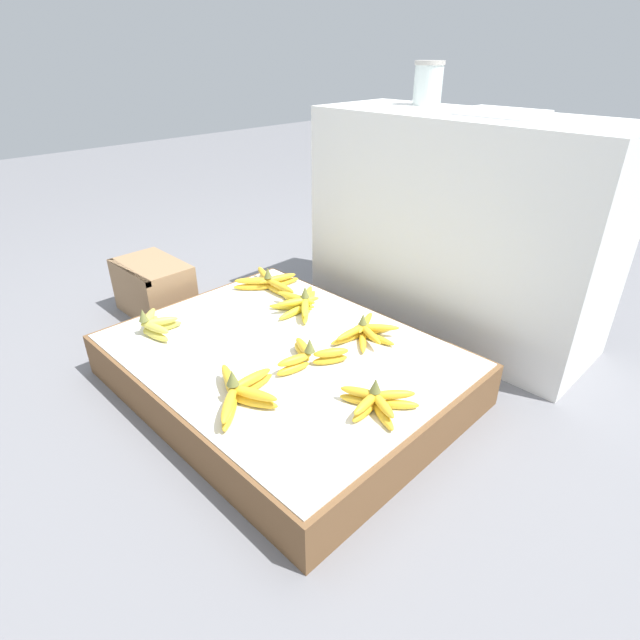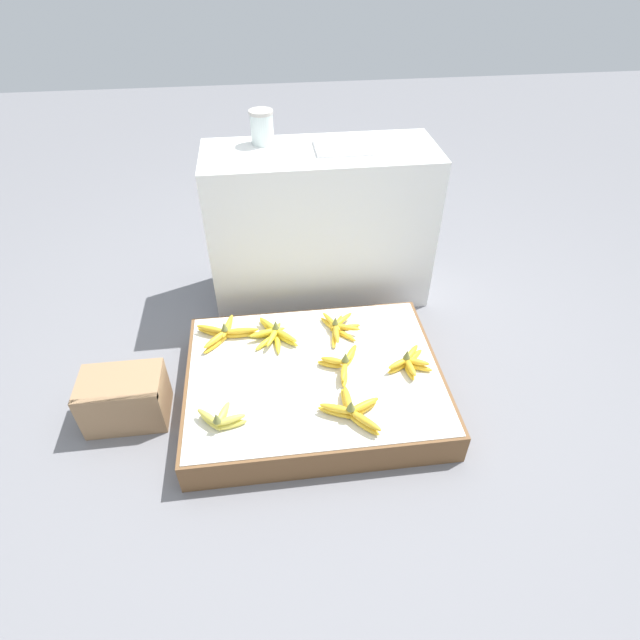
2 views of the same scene
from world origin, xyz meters
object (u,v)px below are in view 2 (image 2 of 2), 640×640
at_px(wooden_crate, 125,399).
at_px(banana_bunch_back_midleft, 273,334).
at_px(banana_bunch_back_midright, 338,327).
at_px(banana_bunch_back_left, 225,332).
at_px(glass_jar, 262,127).
at_px(banana_bunch_middle_midright, 342,363).
at_px(banana_bunch_front_left, 221,419).
at_px(banana_bunch_middle_right, 409,363).
at_px(foam_tray_white, 343,147).
at_px(banana_bunch_front_midright, 353,410).

distance_m(wooden_crate, banana_bunch_back_midleft, 0.69).
height_order(banana_bunch_back_midleft, banana_bunch_back_midright, banana_bunch_back_midleft).
xyz_separation_m(banana_bunch_back_left, glass_jar, (0.25, 0.63, 0.71)).
distance_m(wooden_crate, banana_bunch_middle_midright, 0.93).
relative_size(banana_bunch_front_left, banana_bunch_back_midleft, 0.77).
relative_size(banana_bunch_middle_right, foam_tray_white, 0.78).
height_order(banana_bunch_middle_midright, foam_tray_white, foam_tray_white).
bearing_deg(banana_bunch_middle_right, banana_bunch_front_left, -165.41).
bearing_deg(banana_bunch_front_midright, banana_bunch_back_left, 133.87).
relative_size(banana_bunch_front_left, glass_jar, 1.29).
bearing_deg(banana_bunch_back_midleft, banana_bunch_back_midright, 2.16).
xyz_separation_m(glass_jar, foam_tray_white, (0.37, -0.11, -0.07)).
bearing_deg(banana_bunch_middle_midright, banana_bunch_back_midleft, 140.98).
height_order(banana_bunch_middle_right, banana_bunch_back_left, banana_bunch_back_left).
height_order(banana_bunch_back_midleft, foam_tray_white, foam_tray_white).
bearing_deg(banana_bunch_back_midright, wooden_crate, -164.13).
bearing_deg(banana_bunch_back_midleft, banana_bunch_middle_right, -24.36).
bearing_deg(banana_bunch_front_left, banana_bunch_middle_midright, 24.84).
height_order(banana_bunch_back_midleft, glass_jar, glass_jar).
bearing_deg(banana_bunch_middle_right, banana_bunch_back_midright, 134.84).
height_order(wooden_crate, glass_jar, glass_jar).
distance_m(banana_bunch_middle_midright, banana_bunch_middle_right, 0.29).
distance_m(banana_bunch_front_left, banana_bunch_back_midleft, 0.52).
height_order(wooden_crate, banana_bunch_front_midright, banana_bunch_front_midright).
bearing_deg(banana_bunch_middle_right, foam_tray_white, 102.59).
bearing_deg(banana_bunch_middle_right, banana_bunch_middle_midright, 174.33).
bearing_deg(banana_bunch_middle_right, banana_bunch_back_midleft, 155.64).
distance_m(banana_bunch_middle_right, banana_bunch_back_midleft, 0.63).
distance_m(banana_bunch_front_midright, banana_bunch_back_midleft, 0.57).
distance_m(banana_bunch_front_midright, banana_bunch_back_midright, 0.50).
xyz_separation_m(banana_bunch_back_left, banana_bunch_back_midleft, (0.22, -0.04, -0.00)).
xyz_separation_m(banana_bunch_middle_midright, banana_bunch_back_midleft, (-0.29, 0.23, -0.00)).
distance_m(banana_bunch_middle_right, foam_tray_white, 1.06).
relative_size(banana_bunch_front_midright, foam_tray_white, 0.99).
height_order(wooden_crate, foam_tray_white, foam_tray_white).
xyz_separation_m(banana_bunch_front_midright, banana_bunch_back_left, (-0.51, 0.53, -0.00)).
bearing_deg(banana_bunch_middle_right, banana_bunch_front_midright, -141.43).
xyz_separation_m(wooden_crate, foam_tray_white, (1.03, 0.81, 0.71)).
bearing_deg(glass_jar, banana_bunch_middle_midright, -73.67).
bearing_deg(banana_bunch_middle_right, banana_bunch_back_left, 159.60).
xyz_separation_m(banana_bunch_front_left, banana_bunch_middle_right, (0.80, 0.21, -0.00)).
height_order(banana_bunch_middle_midright, banana_bunch_back_left, banana_bunch_middle_midright).
bearing_deg(banana_bunch_back_left, banana_bunch_middle_midright, -27.76).
bearing_deg(banana_bunch_middle_right, glass_jar, 120.83).
relative_size(banana_bunch_middle_midright, banana_bunch_back_midright, 0.98).
relative_size(banana_bunch_front_left, banana_bunch_middle_midright, 0.88).
height_order(wooden_crate, banana_bunch_back_midright, banana_bunch_back_midright).
bearing_deg(banana_bunch_back_midright, banana_bunch_middle_midright, -94.40).
relative_size(banana_bunch_back_left, glass_jar, 1.90).
distance_m(banana_bunch_front_left, banana_bunch_back_left, 0.51).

